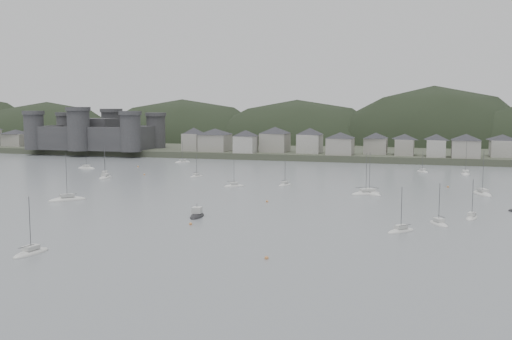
% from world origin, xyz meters
% --- Properties ---
extents(ground, '(900.00, 900.00, 0.00)m').
position_xyz_m(ground, '(0.00, 0.00, 0.00)').
color(ground, slate).
rests_on(ground, ground).
extents(far_shore_land, '(900.00, 250.00, 3.00)m').
position_xyz_m(far_shore_land, '(0.00, 295.00, 1.50)').
color(far_shore_land, '#383D2D').
rests_on(far_shore_land, ground).
extents(forested_ridge, '(851.55, 103.94, 102.57)m').
position_xyz_m(forested_ridge, '(4.83, 269.40, -11.28)').
color(forested_ridge, black).
rests_on(forested_ridge, ground).
extents(castle, '(66.00, 43.00, 20.00)m').
position_xyz_m(castle, '(-120.00, 179.80, 10.96)').
color(castle, '#38383B').
rests_on(castle, far_shore_land).
extents(waterfront_town, '(451.48, 28.46, 12.92)m').
position_xyz_m(waterfront_town, '(50.59, 183.34, 8.66)').
color(waterfront_town, gray).
rests_on(waterfront_town, far_shore_land).
extents(moored_fleet, '(246.14, 178.62, 13.71)m').
position_xyz_m(moored_fleet, '(1.23, 62.61, 0.18)').
color(moored_fleet, silver).
rests_on(moored_fleet, ground).
extents(motor_launch_far, '(3.72, 7.88, 3.82)m').
position_xyz_m(motor_launch_far, '(-0.09, 28.28, 0.29)').
color(motor_launch_far, black).
rests_on(motor_launch_far, ground).
extents(mooring_buoys, '(173.78, 130.42, 0.70)m').
position_xyz_m(mooring_buoys, '(-3.40, 57.77, 0.15)').
color(mooring_buoys, '#CD8044').
rests_on(mooring_buoys, ground).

